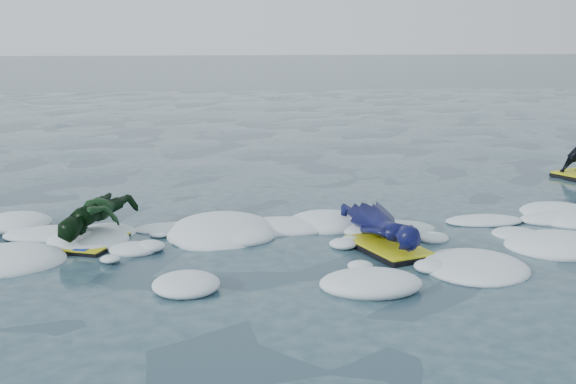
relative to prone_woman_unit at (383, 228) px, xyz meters
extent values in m
plane|color=#192A3C|center=(-1.06, -0.92, -0.20)|extent=(120.00, 120.00, 0.00)
cube|color=black|center=(0.00, -0.22, -0.16)|extent=(0.87, 1.14, 0.05)
cube|color=yellow|center=(0.00, -0.22, -0.13)|extent=(0.84, 1.11, 0.02)
imported|color=#0B0B53|center=(0.00, 0.03, 0.02)|extent=(0.84, 1.59, 0.36)
cube|color=black|center=(-3.10, 0.28, -0.17)|extent=(0.70, 0.92, 0.04)
cube|color=yellow|center=(-3.10, 0.28, -0.14)|extent=(0.68, 0.90, 0.01)
cube|color=#1834B6|center=(-3.10, 0.28, -0.13)|extent=(0.41, 0.78, 0.00)
imported|color=#0E350F|center=(-3.10, 0.48, 0.06)|extent=(1.03, 1.36, 0.46)
camera|label=1|loc=(-1.82, -7.39, 2.10)|focal=45.00mm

